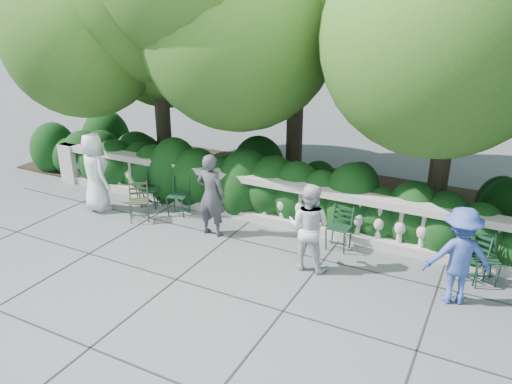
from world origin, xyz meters
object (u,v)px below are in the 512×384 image
at_px(chair_d, 335,252).
at_px(person_casual_man, 309,227).
at_px(chair_a, 143,205).
at_px(chair_b, 176,217).
at_px(person_older_blue, 459,256).
at_px(chair_weathered, 140,223).
at_px(chair_c, 149,209).
at_px(chair_f, 464,284).
at_px(person_woman_grey, 211,195).
at_px(person_businessman, 95,172).
at_px(chair_e, 483,287).

distance_m(chair_d, person_casual_man, 1.13).
bearing_deg(chair_a, chair_b, 13.62).
xyz_separation_m(chair_d, person_older_blue, (2.18, -0.69, 0.80)).
relative_size(chair_a, chair_weathered, 1.00).
height_order(chair_c, chair_d, same).
xyz_separation_m(chair_a, person_older_blue, (6.89, -0.82, 0.80)).
xyz_separation_m(chair_b, person_older_blue, (5.79, -0.62, 0.80)).
relative_size(chair_d, chair_f, 1.00).
bearing_deg(chair_a, chair_weathered, -29.81).
bearing_deg(person_woman_grey, person_businessman, 0.60).
xyz_separation_m(chair_b, person_businessman, (-1.81, -0.44, 0.88)).
bearing_deg(person_casual_man, chair_c, -11.27).
bearing_deg(chair_e, chair_weathered, 164.27).
bearing_deg(person_older_blue, person_woman_grey, -26.51).
distance_m(chair_a, chair_weathered, 1.01).
xyz_separation_m(chair_c, chair_d, (4.44, -0.02, 0.00)).
xyz_separation_m(chair_d, person_casual_man, (-0.25, -0.76, 0.79)).
xyz_separation_m(chair_a, chair_b, (1.09, -0.19, 0.00)).
distance_m(chair_e, person_businessman, 8.09).
xyz_separation_m(chair_e, person_woman_grey, (-5.07, -0.38, 0.84)).
relative_size(chair_f, person_businessman, 0.48).
distance_m(chair_b, chair_weathered, 0.79).
bearing_deg(person_older_blue, chair_weathered, -23.06).
relative_size(chair_b, person_older_blue, 0.53).
bearing_deg(chair_d, chair_b, -176.34).
relative_size(chair_a, chair_c, 1.00).
bearing_deg(person_casual_man, person_older_blue, -178.92).
relative_size(chair_a, person_older_blue, 0.53).
distance_m(chair_e, person_older_blue, 1.12).
bearing_deg(chair_weathered, chair_d, -27.83).
height_order(chair_c, person_older_blue, person_older_blue).
bearing_deg(chair_d, chair_c, -177.63).
bearing_deg(person_older_blue, chair_d, -40.51).
xyz_separation_m(chair_d, chair_e, (2.60, -0.02, 0.00)).
xyz_separation_m(chair_b, person_woman_grey, (1.14, -0.34, 0.84)).
relative_size(chair_f, person_woman_grey, 0.50).
xyz_separation_m(chair_b, person_casual_man, (3.36, -0.70, 0.79)).
bearing_deg(person_casual_man, chair_d, -109.07).
bearing_deg(chair_c, person_casual_man, -19.99).
xyz_separation_m(chair_c, chair_f, (6.75, -0.11, 0.00)).
bearing_deg(person_casual_man, chair_b, -12.41).
height_order(person_woman_grey, person_casual_man, person_woman_grey).
height_order(chair_d, chair_f, same).
bearing_deg(chair_c, person_woman_grey, -21.49).
distance_m(chair_c, person_businessman, 1.43).
xyz_separation_m(chair_f, person_older_blue, (-0.13, -0.60, 0.80)).
bearing_deg(chair_d, chair_weathered, -167.98).
height_order(person_woman_grey, person_older_blue, person_woman_grey).
height_order(chair_b, person_woman_grey, person_woman_grey).
xyz_separation_m(chair_c, person_older_blue, (6.62, -0.71, 0.80)).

